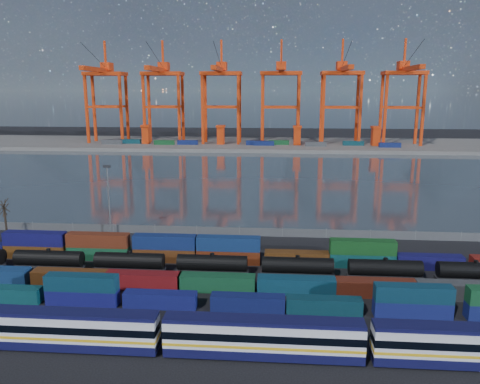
# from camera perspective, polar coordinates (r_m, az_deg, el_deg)

# --- Properties ---
(ground) EXTENTS (700.00, 700.00, 0.00)m
(ground) POSITION_cam_1_polar(r_m,az_deg,el_deg) (83.26, -1.67, -11.16)
(ground) COLOR black
(ground) RESTS_ON ground
(harbor_water) EXTENTS (700.00, 700.00, 0.00)m
(harbor_water) POSITION_cam_1_polar(r_m,az_deg,el_deg) (184.13, 1.85, 1.90)
(harbor_water) COLOR #2E3942
(harbor_water) RESTS_ON ground
(far_quay) EXTENTS (700.00, 70.00, 2.00)m
(far_quay) POSITION_cam_1_polar(r_m,az_deg,el_deg) (287.85, 2.86, 5.84)
(far_quay) COLOR #514F4C
(far_quay) RESTS_ON ground
(distant_mountains) EXTENTS (2470.00, 1100.00, 520.00)m
(distant_mountains) POSITION_cam_1_polar(r_m,az_deg,el_deg) (1687.25, 6.73, 18.54)
(distant_mountains) COLOR #1E2630
(distant_mountains) RESTS_ON ground
(passenger_train) EXTENTS (77.07, 3.10, 5.31)m
(passenger_train) POSITION_cam_1_polar(r_m,az_deg,el_deg) (61.58, 2.82, -17.35)
(passenger_train) COLOR silver
(passenger_train) RESTS_ON ground
(container_row_south) EXTENTS (126.79, 2.31, 4.93)m
(container_row_south) POSITION_cam_1_polar(r_m,az_deg,el_deg) (73.30, 3.48, -12.91)
(container_row_south) COLOR #3A3D3F
(container_row_south) RESTS_ON ground
(container_row_mid) EXTENTS (129.86, 2.63, 2.80)m
(container_row_mid) POSITION_cam_1_polar(r_m,az_deg,el_deg) (80.31, 11.39, -11.23)
(container_row_mid) COLOR navy
(container_row_mid) RESTS_ON ground
(container_row_north) EXTENTS (141.79, 2.51, 5.36)m
(container_row_north) POSITION_cam_1_polar(r_m,az_deg,el_deg) (92.49, -3.49, -7.29)
(container_row_north) COLOR navy
(container_row_north) RESTS_ON ground
(tanker_string) EXTENTS (137.29, 2.85, 4.08)m
(tanker_string) POSITION_cam_1_polar(r_m,az_deg,el_deg) (86.06, 7.01, -8.98)
(tanker_string) COLOR black
(tanker_string) RESTS_ON ground
(waterfront_fence) EXTENTS (160.12, 0.12, 2.20)m
(waterfront_fence) POSITION_cam_1_polar(r_m,az_deg,el_deg) (109.10, -0.08, -4.85)
(waterfront_fence) COLOR #595B5E
(waterfront_fence) RESTS_ON ground
(bare_tree) EXTENTS (2.33, 2.43, 8.93)m
(bare_tree) POSITION_cam_1_polar(r_m,az_deg,el_deg) (120.95, -26.71, -2.75)
(bare_tree) COLOR black
(bare_tree) RESTS_ON ground
(yard_light_mast) EXTENTS (1.60, 0.40, 16.60)m
(yard_light_mast) POSITION_cam_1_polar(r_m,az_deg,el_deg) (111.51, -15.73, -0.53)
(yard_light_mast) COLOR slate
(yard_light_mast) RESTS_ON ground
(gantry_cranes) EXTENTS (198.87, 45.82, 62.05)m
(gantry_cranes) POSITION_cam_1_polar(r_m,az_deg,el_deg) (279.79, 1.32, 13.26)
(gantry_cranes) COLOR red
(gantry_cranes) RESTS_ON ground
(quay_containers) EXTENTS (172.58, 10.99, 2.60)m
(quay_containers) POSITION_cam_1_polar(r_m,az_deg,el_deg) (273.72, 0.46, 6.01)
(quay_containers) COLOR navy
(quay_containers) RESTS_ON far_quay
(straddle_carriers) EXTENTS (140.00, 7.00, 11.10)m
(straddle_carriers) POSITION_cam_1_polar(r_m,az_deg,el_deg) (277.31, 2.29, 7.02)
(straddle_carriers) COLOR red
(straddle_carriers) RESTS_ON far_quay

